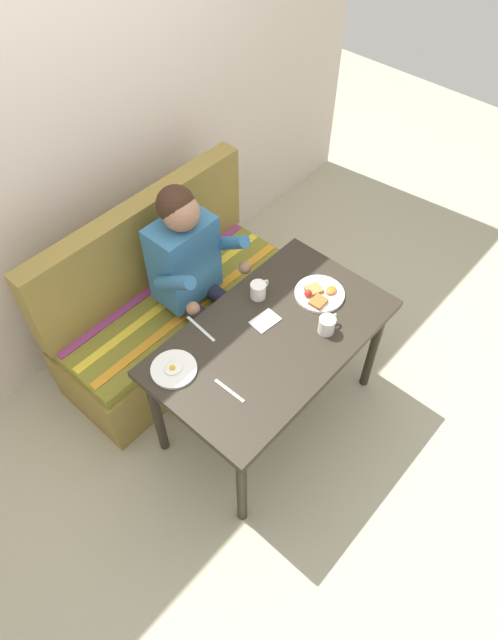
# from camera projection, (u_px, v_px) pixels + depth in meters

# --- Properties ---
(ground_plane) EXTENTS (8.00, 8.00, 0.00)m
(ground_plane) POSITION_uv_depth(u_px,v_px,m) (268.00, 412.00, 3.19)
(ground_plane) COLOR #ADA78A
(back_wall) EXTENTS (4.40, 0.10, 2.60)m
(back_wall) POSITION_uv_depth(u_px,v_px,m) (80.00, 128.00, 2.72)
(back_wall) COLOR beige
(back_wall) RESTS_ON ground
(table) EXTENTS (1.20, 0.70, 0.73)m
(table) POSITION_uv_depth(u_px,v_px,m) (272.00, 345.00, 2.69)
(table) COLOR #2C261D
(table) RESTS_ON ground
(couch) EXTENTS (1.44, 0.56, 1.00)m
(couch) POSITION_uv_depth(u_px,v_px,m) (172.00, 308.00, 3.26)
(couch) COLOR olive
(couch) RESTS_ON ground
(person) EXTENTS (0.45, 0.61, 1.21)m
(person) POSITION_uv_depth(u_px,v_px,m) (194.00, 268.00, 2.89)
(person) COLOR teal
(person) RESTS_ON ground
(plate_breakfast) EXTENTS (0.25, 0.25, 0.05)m
(plate_breakfast) POSITION_uv_depth(u_px,v_px,m) (319.00, 294.00, 2.77)
(plate_breakfast) COLOR white
(plate_breakfast) RESTS_ON table
(plate_eggs) EXTENTS (0.21, 0.21, 0.04)m
(plate_eggs) POSITION_uv_depth(u_px,v_px,m) (174.00, 369.00, 2.49)
(plate_eggs) COLOR white
(plate_eggs) RESTS_ON table
(coffee_mug) EXTENTS (0.12, 0.08, 0.09)m
(coffee_mug) POSITION_uv_depth(u_px,v_px,m) (327.00, 324.00, 2.61)
(coffee_mug) COLOR white
(coffee_mug) RESTS_ON table
(coffee_mug_second) EXTENTS (0.12, 0.08, 0.09)m
(coffee_mug_second) POSITION_uv_depth(u_px,v_px,m) (258.00, 290.00, 2.75)
(coffee_mug_second) COLOR white
(coffee_mug_second) RESTS_ON table
(napkin) EXTENTS (0.14, 0.11, 0.01)m
(napkin) POSITION_uv_depth(u_px,v_px,m) (265.00, 321.00, 2.68)
(napkin) COLOR silver
(napkin) RESTS_ON table
(fork) EXTENTS (0.02, 0.17, 0.00)m
(fork) POSITION_uv_depth(u_px,v_px,m) (229.00, 391.00, 2.42)
(fork) COLOR silver
(fork) RESTS_ON table
(knife) EXTENTS (0.03, 0.20, 0.00)m
(knife) POSITION_uv_depth(u_px,v_px,m) (201.00, 329.00, 2.65)
(knife) COLOR silver
(knife) RESTS_ON table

